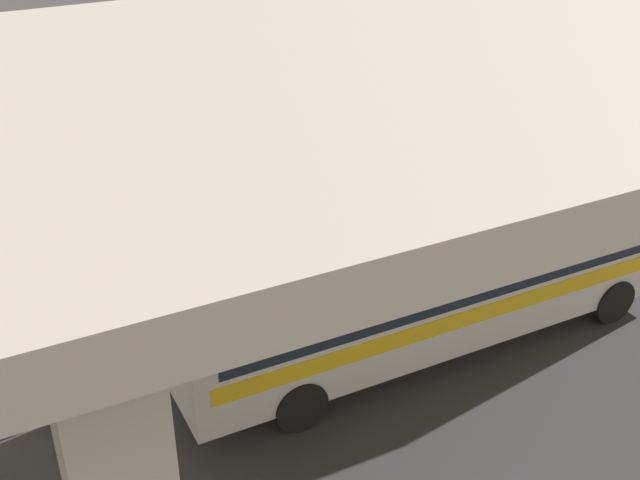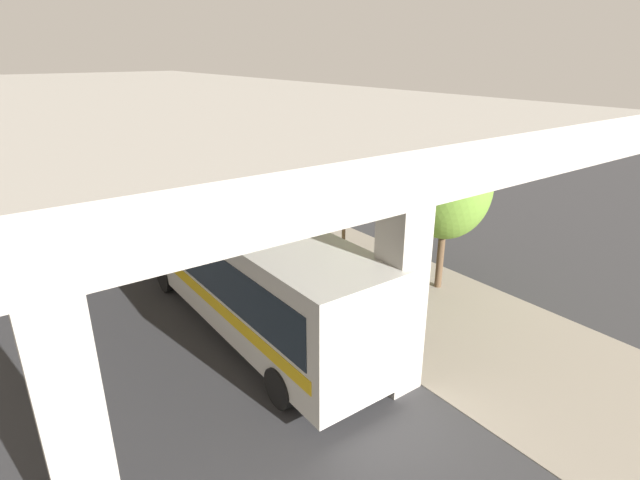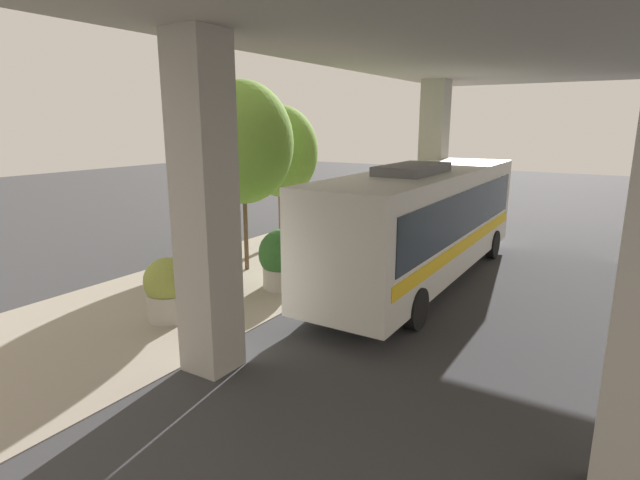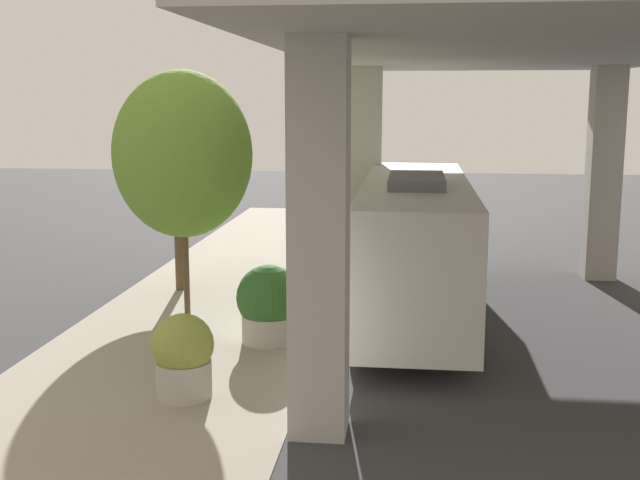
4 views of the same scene
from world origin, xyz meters
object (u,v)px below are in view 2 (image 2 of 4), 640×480
object	(u,v)px
fire_hydrant	(366,296)
planter_front	(261,220)
street_tree_far	(447,187)
bus	(244,264)
planter_middle	(286,247)
street_tree_near	(345,158)

from	to	relation	value
fire_hydrant	planter_front	world-z (taller)	planter_front
fire_hydrant	street_tree_far	distance (m)	4.44
bus	planter_front	xyz separation A→B (m)	(-4.11, -6.18, -1.17)
fire_hydrant	planter_middle	bearing A→B (deg)	-88.04
planter_front	street_tree_near	xyz separation A→B (m)	(-1.16, 4.28, 3.30)
planter_middle	planter_front	bearing A→B (deg)	-105.26
fire_hydrant	planter_front	bearing A→B (deg)	-95.78
planter_front	street_tree_near	bearing A→B (deg)	105.11
bus	planter_middle	distance (m)	4.33
planter_front	street_tree_near	distance (m)	5.53
bus	fire_hydrant	xyz separation A→B (m)	(-3.32, 1.63, -1.40)
street_tree_near	planter_middle	bearing A→B (deg)	-21.75
bus	planter_middle	xyz separation A→B (m)	(-3.17, -2.74, -1.09)
bus	fire_hydrant	size ratio (longest dim) A/B	10.07
bus	planter_middle	size ratio (longest dim) A/B	6.23
bus	fire_hydrant	bearing A→B (deg)	153.89
street_tree_far	planter_middle	bearing A→B (deg)	-53.26
planter_middle	street_tree_far	distance (m)	6.26
bus	street_tree_far	distance (m)	6.98
planter_front	street_tree_far	bearing A→B (deg)	106.98
street_tree_far	bus	bearing A→B (deg)	-15.21
bus	planter_front	world-z (taller)	bus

